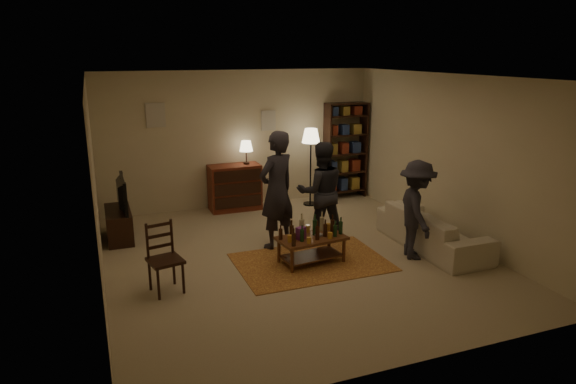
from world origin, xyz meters
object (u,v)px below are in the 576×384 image
tv_stand (119,217)px  bookshelf (345,150)px  dresser (235,186)px  person_by_sofa (416,210)px  floor_lamp (311,141)px  dining_chair (163,255)px  person_left (277,190)px  sofa (433,229)px  coffee_table (311,239)px  person_right (321,192)px

tv_stand → bookshelf: size_ratio=0.52×
dresser → person_by_sofa: (1.89, -3.34, 0.28)m
dresser → floor_lamp: bearing=-8.4°
dining_chair → dresser: 3.63m
person_left → dresser: bearing=-112.2°
person_left → person_by_sofa: person_left is taller
sofa → tv_stand: bearing=64.7°
coffee_table → floor_lamp: (1.17, 2.76, 0.94)m
tv_stand → person_by_sofa: bearing=-30.4°
person_left → person_by_sofa: 2.15m
person_by_sofa → coffee_table: bearing=95.1°
coffee_table → sofa: 2.05m
coffee_table → person_right: size_ratio=0.63×
bookshelf → dresser: bearing=-178.4°
dining_chair → tv_stand: (-0.44, 2.23, -0.11)m
dresser → person_by_sofa: size_ratio=0.91×
dresser → person_right: person_right is taller
person_left → person_right: bearing=159.7°
tv_stand → dresser: 2.43m
dresser → person_left: bearing=-87.7°
person_right → coffee_table: bearing=67.9°
person_by_sofa → tv_stand: bearing=77.7°
coffee_table → tv_stand: (-2.60, 2.08, 0.01)m
floor_lamp → person_by_sofa: bearing=-83.1°
coffee_table → tv_stand: size_ratio=0.98×
coffee_table → person_left: person_left is taller
tv_stand → bookshelf: bookshelf is taller
coffee_table → dresser: bearing=96.6°
dining_chair → floor_lamp: bearing=28.9°
dining_chair → person_by_sofa: person_by_sofa is taller
coffee_table → floor_lamp: 3.15m
floor_lamp → person_right: bearing=-108.5°
tv_stand → dresser: size_ratio=0.78×
person_left → person_right: person_left is taller
tv_stand → floor_lamp: size_ratio=0.68×
bookshelf → floor_lamp: size_ratio=1.29×
sofa → person_right: person_right is taller
coffee_table → tv_stand: bearing=141.4°
dining_chair → floor_lamp: (3.33, 2.92, 0.83)m
person_left → person_by_sofa: bearing=122.9°
person_right → person_by_sofa: person_right is taller
sofa → person_by_sofa: bearing=114.9°
coffee_table → sofa: bearing=-3.5°
person_by_sofa → bookshelf: bearing=9.0°
person_right → person_by_sofa: 1.58m
person_left → tv_stand: bearing=-53.2°
tv_stand → person_right: size_ratio=0.64×
dining_chair → person_right: size_ratio=0.57×
dresser → dining_chair: bearing=-120.0°
dresser → bookshelf: (2.44, 0.07, 0.56)m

